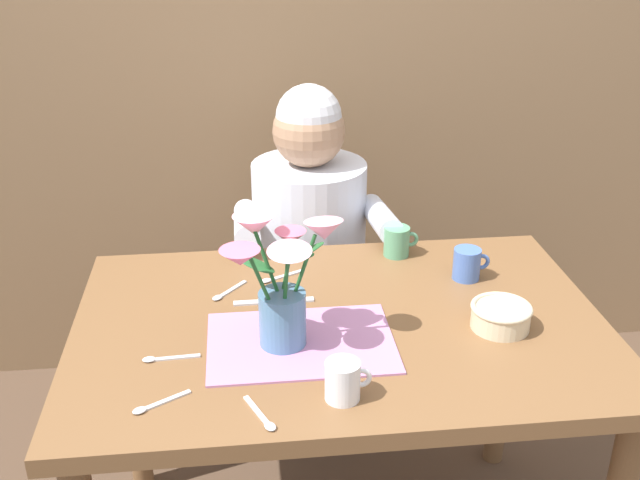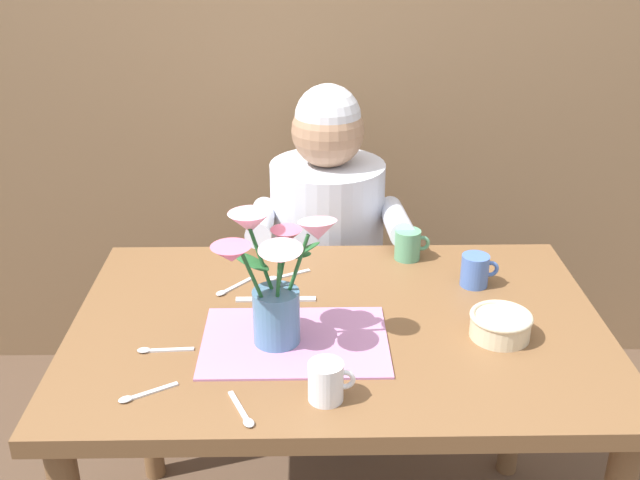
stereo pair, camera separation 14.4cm
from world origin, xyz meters
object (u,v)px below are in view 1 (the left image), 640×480
tea_cup (343,381)px  ceramic_mug (467,264)px  coffee_cup (397,241)px  seated_person (310,268)px  dinner_knife (274,301)px  ceramic_bowl (501,315)px  flower_vase (281,280)px

tea_cup → ceramic_mug: same height
coffee_cup → tea_cup: bearing=-110.8°
seated_person → tea_cup: (-0.03, -0.90, 0.22)m
seated_person → dinner_knife: size_ratio=5.97×
ceramic_bowl → coffee_cup: (-0.15, 0.39, 0.01)m
seated_person → flower_vase: 0.79m
ceramic_bowl → tea_cup: 0.44m
dinner_knife → seated_person: bearing=75.3°
ceramic_bowl → seated_person: bearing=117.5°
ceramic_bowl → coffee_cup: size_ratio=1.46×
coffee_cup → flower_vase: bearing=-129.5°
flower_vase → dinner_knife: (-0.01, 0.19, -0.15)m
ceramic_bowl → tea_cup: bearing=-150.5°
flower_vase → dinner_knife: 0.24m
ceramic_bowl → dinner_knife: size_ratio=0.72×
flower_vase → ceramic_mug: bearing=27.9°
tea_cup → coffee_cup: (0.23, 0.60, 0.00)m
ceramic_mug → dinner_knife: bearing=-172.0°
seated_person → ceramic_mug: (0.35, -0.45, 0.22)m
flower_vase → tea_cup: (0.10, -0.20, -0.12)m
seated_person → ceramic_bowl: 0.80m
tea_cup → ceramic_mug: bearing=50.4°
flower_vase → dinner_knife: bearing=92.3°
dinner_knife → coffee_cup: bearing=32.9°
seated_person → tea_cup: 0.93m
flower_vase → ceramic_bowl: 0.50m
flower_vase → coffee_cup: flower_vase is taller
tea_cup → flower_vase: bearing=117.4°
flower_vase → coffee_cup: size_ratio=3.13×
flower_vase → seated_person: bearing=79.6°
ceramic_mug → coffee_cup: 0.21m
ceramic_bowl → coffee_cup: bearing=111.5°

